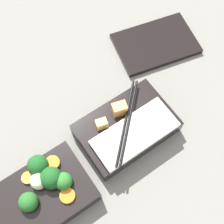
{
  "coord_description": "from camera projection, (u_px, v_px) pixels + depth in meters",
  "views": [
    {
      "loc": [
        -0.07,
        -0.17,
        0.63
      ],
      "look_at": [
        0.08,
        0.05,
        0.04
      ],
      "focal_mm": 50.0,
      "sensor_mm": 36.0,
      "label": 1
    }
  ],
  "objects": [
    {
      "name": "ground_plane",
      "position": [
        93.0,
        159.0,
        0.65
      ],
      "size": [
        3.0,
        3.0,
        0.0
      ],
      "primitive_type": "plane",
      "color": "slate"
    },
    {
      "name": "bento_lid",
      "position": [
        156.0,
        44.0,
        0.77
      ],
      "size": [
        0.22,
        0.17,
        0.01
      ],
      "primitive_type": "cube",
      "rotation": [
        0.0,
        0.0,
        -0.23
      ],
      "color": "black",
      "rests_on": "ground_plane"
    },
    {
      "name": "bento_tray_vegetable",
      "position": [
        41.0,
        194.0,
        0.6
      ],
      "size": [
        0.2,
        0.13,
        0.07
      ],
      "color": "black",
      "rests_on": "ground_plane"
    },
    {
      "name": "bento_tray_rice",
      "position": [
        127.0,
        128.0,
        0.65
      ],
      "size": [
        0.2,
        0.14,
        0.07
      ],
      "color": "black",
      "rests_on": "ground_plane"
    }
  ]
}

